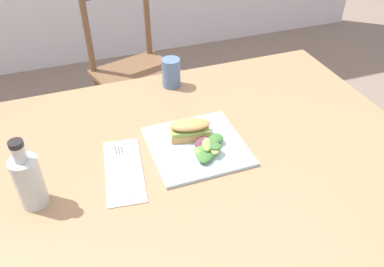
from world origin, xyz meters
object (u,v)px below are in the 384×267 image
plate_lunch (197,146)px  sandwich_half_front (190,129)px  dining_table (209,184)px  fork_on_napkin (123,165)px  chair_wooden_far (136,71)px  cup_extra_side (171,73)px  bottle_cold_brew (30,183)px

plate_lunch → sandwich_half_front: size_ratio=2.10×
plate_lunch → sandwich_half_front: bearing=98.7°
dining_table → fork_on_napkin: size_ratio=6.35×
chair_wooden_far → cup_extra_side: size_ratio=8.77×
plate_lunch → bottle_cold_brew: size_ratio=1.38×
chair_wooden_far → sandwich_half_front: chair_wooden_far is taller
sandwich_half_front → bottle_cold_brew: (-0.42, -0.10, 0.03)m
cup_extra_side → fork_on_napkin: bearing=-125.0°
sandwich_half_front → fork_on_napkin: size_ratio=0.66×
fork_on_napkin → bottle_cold_brew: bottle_cold_brew is taller
fork_on_napkin → bottle_cold_brew: size_ratio=1.00×
cup_extra_side → bottle_cold_brew: bearing=-138.9°
sandwich_half_front → dining_table: bearing=-64.6°
dining_table → plate_lunch: size_ratio=4.60×
dining_table → cup_extra_side: 0.41m
plate_lunch → cup_extra_side: cup_extra_side is taller
fork_on_napkin → cup_extra_side: 0.43m
bottle_cold_brew → cup_extra_side: bearing=41.1°
fork_on_napkin → cup_extra_side: cup_extra_side is taller
fork_on_napkin → plate_lunch: bearing=1.9°
dining_table → fork_on_napkin: (-0.24, 0.02, 0.13)m
bottle_cold_brew → cup_extra_side: (0.47, 0.41, -0.01)m
dining_table → sandwich_half_front: (-0.03, 0.07, 0.16)m
plate_lunch → fork_on_napkin: (-0.21, -0.01, 0.00)m
dining_table → sandwich_half_front: size_ratio=9.66×
bottle_cold_brew → fork_on_napkin: bearing=13.9°
chair_wooden_far → bottle_cold_brew: 1.22m
dining_table → cup_extra_side: cup_extra_side is taller
plate_lunch → fork_on_napkin: 0.21m
fork_on_napkin → chair_wooden_far: bearing=76.2°
chair_wooden_far → sandwich_half_front: bearing=-92.7°
cup_extra_side → dining_table: bearing=-91.1°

